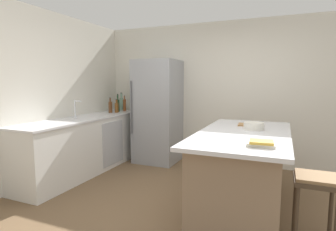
{
  "coord_description": "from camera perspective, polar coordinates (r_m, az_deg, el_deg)",
  "views": [
    {
      "loc": [
        0.95,
        -2.79,
        1.51
      ],
      "look_at": [
        -0.67,
        1.02,
        1.0
      ],
      "focal_mm": 29.01,
      "sensor_mm": 36.0,
      "label": 1
    }
  ],
  "objects": [
    {
      "name": "syrup_bottle",
      "position": [
        5.31,
        -12.02,
        1.81
      ],
      "size": [
        0.07,
        0.07,
        0.29
      ],
      "color": "#5B3319",
      "rests_on": "counter_run_left"
    },
    {
      "name": "olive_oil_bottle",
      "position": [
        5.55,
        -10.52,
        2.07
      ],
      "size": [
        0.06,
        0.06,
        0.3
      ],
      "color": "olive",
      "rests_on": "counter_run_left"
    },
    {
      "name": "refrigerator",
      "position": [
        5.15,
        -2.17,
        0.86
      ],
      "size": [
        0.78,
        0.76,
        1.92
      ],
      "color": "#93969B",
      "rests_on": "ground_plane"
    },
    {
      "name": "bar_stool",
      "position": [
        2.79,
        28.6,
        -13.57
      ],
      "size": [
        0.36,
        0.36,
        0.7
      ],
      "color": "#473828",
      "rests_on": "ground_plane"
    },
    {
      "name": "wall_rear",
      "position": [
        5.14,
        12.39,
        4.51
      ],
      "size": [
        6.0,
        0.1,
        2.6
      ],
      "primitive_type": "cube",
      "color": "silver",
      "rests_on": "ground_plane"
    },
    {
      "name": "ground_plane",
      "position": [
        3.31,
        4.04,
        -20.09
      ],
      "size": [
        7.2,
        7.2,
        0.0
      ],
      "primitive_type": "plane",
      "color": "brown"
    },
    {
      "name": "cookbook_stack",
      "position": [
        2.62,
        19.03,
        -5.59
      ],
      "size": [
        0.25,
        0.2,
        0.05
      ],
      "color": "silver",
      "rests_on": "kitchen_island"
    },
    {
      "name": "mixing_bowl",
      "position": [
        3.5,
        17.57,
        -2.11
      ],
      "size": [
        0.24,
        0.24,
        0.09
      ],
      "color": "silver",
      "rests_on": "kitchen_island"
    },
    {
      "name": "sink_faucet",
      "position": [
        4.63,
        -18.83,
        1.37
      ],
      "size": [
        0.15,
        0.05,
        0.3
      ],
      "color": "silver",
      "rests_on": "counter_run_left"
    },
    {
      "name": "counter_run_left",
      "position": [
        4.81,
        -16.83,
        -5.83
      ],
      "size": [
        0.66,
        2.64,
        0.93
      ],
      "color": "silver",
      "rests_on": "ground_plane"
    },
    {
      "name": "wine_bottle",
      "position": [
        5.44,
        -10.5,
        2.19
      ],
      "size": [
        0.07,
        0.07,
        0.35
      ],
      "color": "#19381E",
      "rests_on": "counter_run_left"
    },
    {
      "name": "gin_bottle",
      "position": [
        5.71,
        -9.74,
        2.52
      ],
      "size": [
        0.08,
        0.08,
        0.36
      ],
      "color": "#8CB79E",
      "rests_on": "counter_run_left"
    },
    {
      "name": "vinegar_bottle",
      "position": [
        5.56,
        -9.12,
        2.22
      ],
      "size": [
        0.06,
        0.06,
        0.31
      ],
      "color": "#994C23",
      "rests_on": "counter_run_left"
    },
    {
      "name": "kitchen_island",
      "position": [
        3.41,
        15.39,
        -10.97
      ],
      "size": [
        1.01,
        2.07,
        0.93
      ],
      "color": "#8E755B",
      "rests_on": "ground_plane"
    },
    {
      "name": "cutting_board",
      "position": [
        3.82,
        17.02,
        -1.9
      ],
      "size": [
        0.35,
        0.26,
        0.02
      ],
      "color": "#9E7042",
      "rests_on": "kitchen_island"
    },
    {
      "name": "wall_left",
      "position": [
        4.4,
        -27.59,
        3.5
      ],
      "size": [
        0.1,
        6.0,
        2.6
      ],
      "primitive_type": "cube",
      "color": "silver",
      "rests_on": "ground_plane"
    },
    {
      "name": "whiskey_bottle",
      "position": [
        5.33,
        -10.74,
        1.73
      ],
      "size": [
        0.07,
        0.07,
        0.26
      ],
      "color": "brown",
      "rests_on": "counter_run_left"
    }
  ]
}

